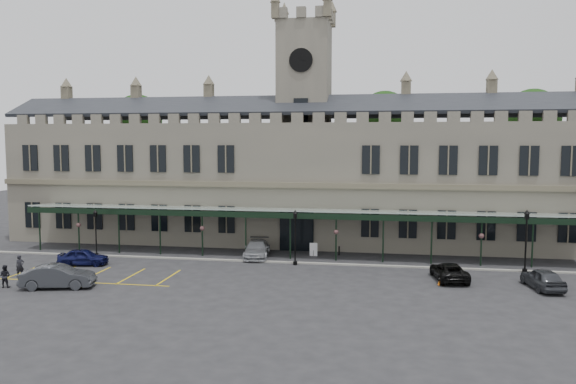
% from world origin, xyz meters
% --- Properties ---
extents(ground, '(140.00, 140.00, 0.00)m').
position_xyz_m(ground, '(0.00, 0.00, 0.00)').
color(ground, '#232326').
extents(station_building, '(60.00, 10.36, 17.30)m').
position_xyz_m(station_building, '(0.00, 15.91, 6.47)').
color(station_building, '#615D51').
rests_on(station_building, ground).
extents(clock_tower, '(5.60, 5.60, 24.80)m').
position_xyz_m(clock_tower, '(0.00, 16.00, 13.11)').
color(clock_tower, '#615D51').
rests_on(clock_tower, ground).
extents(canopy, '(50.00, 4.10, 4.30)m').
position_xyz_m(canopy, '(0.00, 7.46, 2.40)').
color(canopy, '#8C9E93').
rests_on(canopy, ground).
extents(kerb, '(60.00, 0.40, 0.12)m').
position_xyz_m(kerb, '(0.00, 5.50, 0.06)').
color(kerb, gray).
rests_on(kerb, ground).
extents(parking_markings, '(16.00, 6.00, 0.01)m').
position_xyz_m(parking_markings, '(-14.00, -1.50, 0.00)').
color(parking_markings, gold).
rests_on(parking_markings, ground).
extents(tree_behind_left, '(6.00, 6.00, 16.00)m').
position_xyz_m(tree_behind_left, '(-22.00, 25.00, 12.81)').
color(tree_behind_left, '#332314').
rests_on(tree_behind_left, ground).
extents(tree_behind_mid, '(6.00, 6.00, 16.00)m').
position_xyz_m(tree_behind_mid, '(8.00, 25.00, 12.81)').
color(tree_behind_mid, '#332314').
rests_on(tree_behind_mid, ground).
extents(tree_behind_right, '(6.00, 6.00, 16.00)m').
position_xyz_m(tree_behind_right, '(24.00, 25.00, 12.81)').
color(tree_behind_right, '#332314').
rests_on(tree_behind_right, ground).
extents(lamp_post_left, '(0.40, 0.40, 4.22)m').
position_xyz_m(lamp_post_left, '(-17.32, 5.43, 2.50)').
color(lamp_post_left, black).
rests_on(lamp_post_left, ground).
extents(lamp_post_mid, '(0.44, 0.44, 4.63)m').
position_xyz_m(lamp_post_mid, '(0.79, 4.94, 2.74)').
color(lamp_post_mid, black).
rests_on(lamp_post_mid, ground).
extents(lamp_post_right, '(0.47, 0.47, 5.00)m').
position_xyz_m(lamp_post_right, '(18.96, 5.06, 2.96)').
color(lamp_post_right, black).
rests_on(lamp_post_right, ground).
extents(traffic_cone, '(0.45, 0.45, 0.72)m').
position_xyz_m(traffic_cone, '(12.11, 0.21, 0.35)').
color(traffic_cone, orange).
rests_on(traffic_cone, ground).
extents(sign_board, '(0.69, 0.06, 1.18)m').
position_xyz_m(sign_board, '(1.85, 8.80, 0.58)').
color(sign_board, black).
rests_on(sign_board, ground).
extents(bollard_left, '(0.15, 0.15, 0.85)m').
position_xyz_m(bollard_left, '(-3.11, 9.35, 0.43)').
color(bollard_left, black).
rests_on(bollard_left, ground).
extents(bollard_right, '(0.15, 0.15, 0.83)m').
position_xyz_m(bollard_right, '(4.10, 9.47, 0.42)').
color(bollard_right, black).
rests_on(bollard_right, ground).
extents(car_left_a, '(4.25, 2.28, 1.38)m').
position_xyz_m(car_left_a, '(-16.58, 1.89, 0.69)').
color(car_left_a, '#0D103B').
rests_on(car_left_a, ground).
extents(car_left_b, '(5.26, 2.89, 1.64)m').
position_xyz_m(car_left_b, '(-14.53, -5.12, 0.82)').
color(car_left_b, '#33353A').
rests_on(car_left_b, ground).
extents(car_taxi, '(2.70, 5.33, 1.48)m').
position_xyz_m(car_taxi, '(-3.04, 7.41, 0.74)').
color(car_taxi, '#92959A').
rests_on(car_taxi, ground).
extents(car_van, '(2.73, 4.91, 1.30)m').
position_xyz_m(car_van, '(12.85, 1.79, 0.65)').
color(car_van, black).
rests_on(car_van, ground).
extents(car_right_a, '(2.43, 4.56, 1.48)m').
position_xyz_m(car_right_a, '(19.00, 0.28, 0.74)').
color(car_right_a, '#33353A').
rests_on(car_right_a, ground).
extents(person_a, '(0.68, 0.73, 1.67)m').
position_xyz_m(person_a, '(-19.20, -2.64, 0.83)').
color(person_a, black).
rests_on(person_a, ground).
extents(person_b, '(0.87, 0.72, 1.62)m').
position_xyz_m(person_b, '(-18.30, -5.61, 0.81)').
color(person_b, black).
rests_on(person_b, ground).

